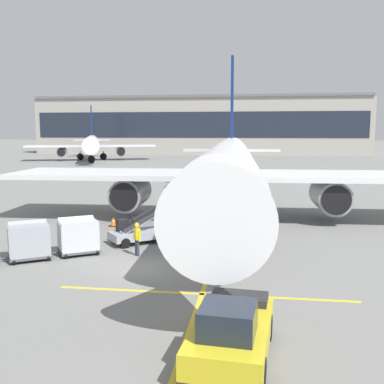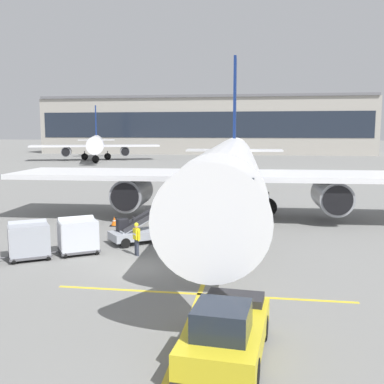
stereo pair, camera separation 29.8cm
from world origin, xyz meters
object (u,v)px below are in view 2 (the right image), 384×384
object	(u,v)px
ground_crew_by_carts	(137,237)
distant_airplane	(96,144)
baggage_cart_lead	(78,235)
pushback_tug	(226,331)
safety_cone_wingtip	(125,224)
baggage_cart_second	(29,239)
ground_crew_by_loader	(89,232)
parked_airplane	(230,169)
belt_loader	(144,227)
safety_cone_engine_keepout	(114,221)

from	to	relation	value
ground_crew_by_carts	distant_airplane	world-z (taller)	distant_airplane
baggage_cart_lead	pushback_tug	distance (m)	13.19
baggage_cart_lead	safety_cone_wingtip	xyz separation A→B (m)	(0.62, 6.24, -0.65)
baggage_cart_second	ground_crew_by_loader	xyz separation A→B (m)	(2.32, 2.17, -0.00)
baggage_cart_lead	pushback_tug	xyz separation A→B (m)	(8.61, -9.99, -0.17)
parked_airplane	belt_loader	xyz separation A→B (m)	(-4.42, -7.99, -2.82)
baggage_cart_second	safety_cone_engine_keepout	distance (m)	8.57
parked_airplane	ground_crew_by_carts	size ratio (longest dim) A/B	24.03
parked_airplane	baggage_cart_lead	bearing A→B (deg)	-123.63
parked_airplane	distant_airplane	world-z (taller)	parked_airplane
baggage_cart_second	safety_cone_wingtip	size ratio (longest dim) A/B	3.80
baggage_cart_second	ground_crew_by_carts	bearing A→B (deg)	15.17
ground_crew_by_loader	distant_airplane	size ratio (longest dim) A/B	0.05
safety_cone_wingtip	belt_loader	bearing A→B (deg)	-56.46
baggage_cart_second	distant_airplane	bearing A→B (deg)	108.18
safety_cone_engine_keepout	safety_cone_wingtip	bearing A→B (deg)	-38.66
parked_airplane	ground_crew_by_carts	xyz separation A→B (m)	(-4.07, -10.85, -2.69)
baggage_cart_lead	distant_airplane	distance (m)	78.67
safety_cone_engine_keepout	safety_cone_wingtip	distance (m)	1.24
ground_crew_by_loader	ground_crew_by_carts	distance (m)	3.00
belt_loader	ground_crew_by_carts	distance (m)	2.89
belt_loader	safety_cone_engine_keepout	xyz separation A→B (m)	(-3.17, 4.10, -0.56)
safety_cone_wingtip	ground_crew_by_loader	bearing A→B (deg)	-93.57
belt_loader	baggage_cart_lead	size ratio (longest dim) A/B	1.83
baggage_cart_second	parked_airplane	bearing A→B (deg)	52.87
baggage_cart_second	safety_cone_wingtip	bearing A→B (deg)	70.72
ground_crew_by_loader	distant_airplane	xyz separation A→B (m)	(-27.06, 73.13, 2.56)
pushback_tug	ground_crew_by_loader	size ratio (longest dim) A/B	2.62
baggage_cart_lead	distant_airplane	size ratio (longest dim) A/B	0.08
ground_crew_by_carts	distant_airplane	size ratio (longest dim) A/B	0.05
ground_crew_by_carts	safety_cone_engine_keepout	xyz separation A→B (m)	(-3.53, 6.96, -0.69)
baggage_cart_lead	safety_cone_wingtip	world-z (taller)	baggage_cart_lead
baggage_cart_second	distant_airplane	size ratio (longest dim) A/B	0.08
pushback_tug	distant_airplane	xyz separation A→B (m)	(-35.39, 83.92, 2.73)
belt_loader	ground_crew_by_loader	bearing A→B (deg)	-140.34
baggage_cart_lead	ground_crew_by_loader	bearing A→B (deg)	70.53
belt_loader	ground_crew_by_loader	distance (m)	3.31
baggage_cart_lead	ground_crew_by_carts	xyz separation A→B (m)	(3.18, 0.05, -0.00)
baggage_cart_second	pushback_tug	xyz separation A→B (m)	(10.65, -8.63, -0.17)
baggage_cart_second	pushback_tug	world-z (taller)	baggage_cart_second
pushback_tug	ground_crew_by_loader	xyz separation A→B (m)	(-8.33, 10.79, 0.17)
baggage_cart_lead	baggage_cart_second	world-z (taller)	same
distant_airplane	baggage_cart_second	bearing A→B (deg)	-71.82
baggage_cart_second	safety_cone_wingtip	xyz separation A→B (m)	(2.66, 7.61, -0.65)
baggage_cart_lead	baggage_cart_second	bearing A→B (deg)	-146.13
belt_loader	ground_crew_by_loader	size ratio (longest dim) A/B	2.85
pushback_tug	safety_cone_engine_keepout	distance (m)	19.22
distant_airplane	belt_loader	bearing A→B (deg)	-67.37
parked_airplane	ground_crew_by_loader	bearing A→B (deg)	-124.59
parked_airplane	safety_cone_engine_keepout	bearing A→B (deg)	-152.86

